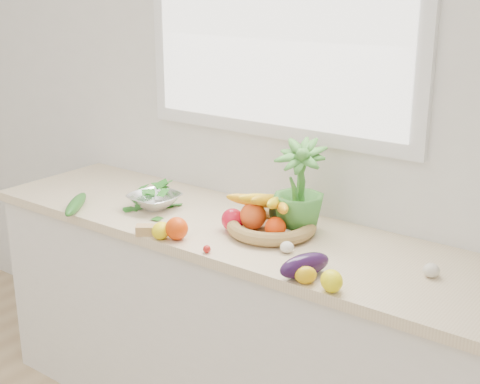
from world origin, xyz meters
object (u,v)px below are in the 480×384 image
Objects in this scene: potted_herb at (299,186)px; apple at (233,220)px; fruit_basket at (271,220)px; colander_with_spinach at (154,196)px; eggplant at (305,265)px; cucumber at (76,204)px.

apple is at bearing -147.08° from potted_herb.
colander_with_spinach is at bearing -172.67° from fruit_basket.
colander_with_spinach is at bearing -167.44° from potted_herb.
fruit_basket is at bearing 140.48° from eggplant.
cucumber is at bearing -141.36° from colander_with_spinach.
colander_with_spinach is at bearing 38.64° from cucumber.
eggplant is at bearing -12.27° from colander_with_spinach.
eggplant is 0.70× the size of cucumber.
apple is 0.41× the size of colander_with_spinach.
potted_herb is at bearing 21.37° from cucumber.
eggplant is 0.92× the size of colander_with_spinach.
cucumber is 0.33m from colander_with_spinach.
eggplant is 0.55× the size of potted_herb.
potted_herb is at bearing 32.92° from apple.
colander_with_spinach reaches higher than eggplant.
cucumber is 0.85m from fruit_basket.
cucumber is 0.96m from potted_herb.
potted_herb is 0.65m from colander_with_spinach.
potted_herb reaches higher than fruit_basket.
colander_with_spinach reaches higher than cucumber.
fruit_basket reaches higher than apple.
cucumber is (-1.11, -0.02, -0.01)m from eggplant.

